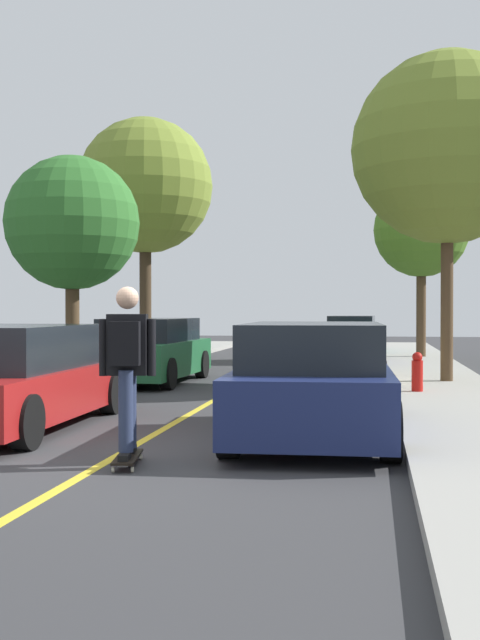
{
  "coord_description": "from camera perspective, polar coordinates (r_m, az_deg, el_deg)",
  "views": [
    {
      "loc": [
        2.74,
        -8.35,
        1.59
      ],
      "look_at": [
        0.08,
        7.78,
        1.38
      ],
      "focal_mm": 45.07,
      "sensor_mm": 36.0,
      "label": 1
    }
  ],
  "objects": [
    {
      "name": "ground",
      "position": [
        8.93,
        -8.79,
        -9.55
      ],
      "size": [
        80.0,
        80.0,
        0.0
      ],
      "primitive_type": "plane",
      "color": "#353538"
    },
    {
      "name": "center_line",
      "position": [
        12.75,
        -3.15,
        -6.43
      ],
      "size": [
        0.12,
        39.2,
        0.01
      ],
      "primitive_type": "cube",
      "color": "gold",
      "rests_on": "ground"
    },
    {
      "name": "parked_car_left_nearest",
      "position": [
        11.23,
        -15.91,
        -3.98
      ],
      "size": [
        2.05,
        4.63,
        1.38
      ],
      "color": "maroon",
      "rests_on": "ground"
    },
    {
      "name": "parked_car_left_near",
      "position": [
        17.61,
        -6.41,
        -2.19
      ],
      "size": [
        1.94,
        4.3,
        1.4
      ],
      "color": "#1E5B33",
      "rests_on": "ground"
    },
    {
      "name": "parked_car_right_nearest",
      "position": [
        9.92,
        5.28,
        -4.37
      ],
      "size": [
        2.03,
        4.25,
        1.43
      ],
      "color": "navy",
      "rests_on": "ground"
    },
    {
      "name": "parked_car_right_near",
      "position": [
        16.68,
        6.93,
        -2.46
      ],
      "size": [
        1.95,
        4.35,
        1.32
      ],
      "color": "#BCAD89",
      "rests_on": "ground"
    },
    {
      "name": "parked_car_right_far",
      "position": [
        22.68,
        7.57,
        -1.73
      ],
      "size": [
        1.84,
        4.21,
        1.24
      ],
      "color": "navy",
      "rests_on": "ground"
    },
    {
      "name": "parked_car_right_farthest",
      "position": [
        28.73,
        7.95,
        -1.11
      ],
      "size": [
        1.97,
        4.21,
        1.38
      ],
      "color": "#196066",
      "rests_on": "ground"
    },
    {
      "name": "street_tree_left_nearest",
      "position": [
        19.47,
        -11.83,
        6.71
      ],
      "size": [
        3.17,
        3.17,
        5.09
      ],
      "color": "#4C3823",
      "rests_on": "sidewalk_left"
    },
    {
      "name": "street_tree_left_near",
      "position": [
        25.53,
        -6.74,
        9.39
      ],
      "size": [
        4.21,
        4.21,
        7.43
      ],
      "color": "#3D2D1E",
      "rests_on": "sidewalk_left"
    },
    {
      "name": "street_tree_right_nearest",
      "position": [
        17.24,
        14.51,
        11.7
      ],
      "size": [
        3.9,
        3.9,
        6.7
      ],
      "color": "#4C3823",
      "rests_on": "sidewalk_right"
    },
    {
      "name": "street_tree_right_near",
      "position": [
        25.72,
        12.75,
        6.21
      ],
      "size": [
        2.94,
        2.94,
        5.41
      ],
      "color": "#4C3823",
      "rests_on": "sidewalk_right"
    },
    {
      "name": "fire_hydrant",
      "position": [
        14.66,
        12.47,
        -3.62
      ],
      "size": [
        0.2,
        0.2,
        0.7
      ],
      "color": "#B2140F",
      "rests_on": "sidewalk_right"
    },
    {
      "name": "skateboard",
      "position": [
        8.39,
        -7.98,
        -9.63
      ],
      "size": [
        0.35,
        0.86,
        0.1
      ],
      "color": "black",
      "rests_on": "ground"
    },
    {
      "name": "skateboarder",
      "position": [
        8.23,
        -8.03,
        -2.84
      ],
      "size": [
        0.59,
        0.71,
        1.73
      ],
      "color": "black",
      "rests_on": "skateboard"
    }
  ]
}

